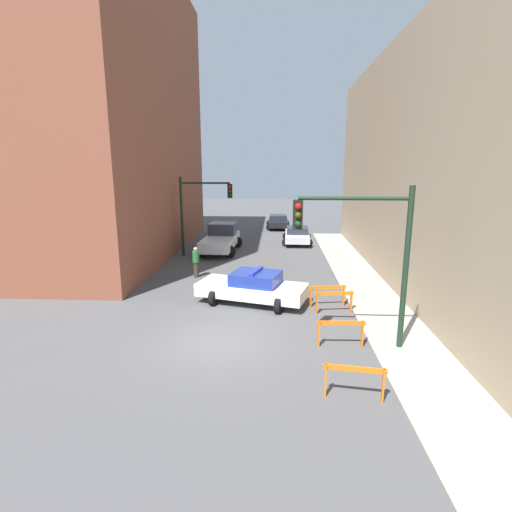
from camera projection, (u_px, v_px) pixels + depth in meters
name	position (u px, v px, depth m)	size (l,w,h in m)	color
ground_plane	(221.00, 342.00, 13.64)	(120.00, 120.00, 0.00)	#4C4C4F
sidewalk_right	(406.00, 345.00, 13.31)	(2.40, 44.00, 0.12)	#9E998E
building_corner_left	(65.00, 115.00, 25.89)	(14.00, 20.00, 18.26)	brown
traffic_light_near	(369.00, 244.00, 12.34)	(3.64, 0.35, 5.20)	black
traffic_light_far	(198.00, 205.00, 25.97)	(3.44, 0.35, 5.20)	black
police_car	(253.00, 287.00, 17.37)	(5.03, 3.15, 1.52)	white
white_truck	(221.00, 239.00, 27.90)	(2.79, 5.48, 1.90)	silver
parked_car_near	(297.00, 235.00, 30.81)	(2.36, 4.35, 1.31)	silver
parked_car_mid	(278.00, 221.00, 38.24)	(2.32, 4.32, 1.31)	black
pedestrian_crossing	(196.00, 262.00, 21.39)	(0.50, 0.50, 1.66)	#382D23
barrier_front	(354.00, 377.00, 10.21)	(1.59, 0.37, 0.90)	orange
barrier_mid	(341.00, 329.00, 13.18)	(1.60, 0.21, 0.90)	orange
barrier_back	(334.00, 299.00, 16.20)	(1.59, 0.38, 0.90)	orange
barrier_corner	(327.00, 292.00, 17.01)	(1.59, 0.38, 0.90)	orange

